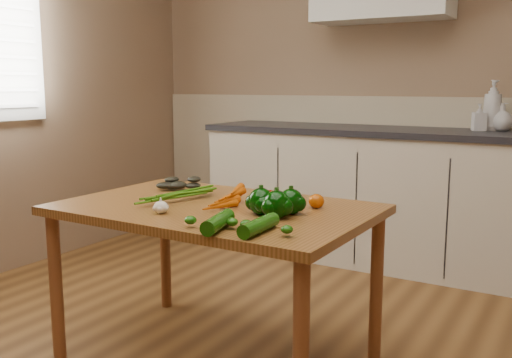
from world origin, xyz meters
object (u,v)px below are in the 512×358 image
Objects in this scene: garlic_bulb at (161,207)px; pepper_a at (261,201)px; tomato_c at (316,201)px; zucchini_b at (218,222)px; leafy_greens at (179,180)px; pepper_b at (291,202)px; pepper_c at (277,205)px; tomato_b at (290,198)px; soap_bottle_b at (479,117)px; zucchini_a at (259,226)px; soap_bottle_c at (502,117)px; soap_bottle_a at (493,105)px; carrot_bunch at (214,197)px; table at (215,223)px; tomato_a at (269,198)px.

garlic_bulb is 0.56× the size of pepper_a.
tomato_c reaches higher than zucchini_b.
pepper_b is at bearing -15.93° from leafy_greens.
pepper_c is 1.42× the size of tomato_b.
soap_bottle_b is 0.79× the size of zucchini_a.
tomato_b is 0.35× the size of zucchini_a.
soap_bottle_c reaches higher than tomato_b.
leafy_greens is (-1.20, -1.66, -0.25)m from soap_bottle_c.
soap_bottle_c is 1.94m from pepper_b.
garlic_bulb is 0.59× the size of pepper_b.
pepper_b is at bearing 29.28° from garlic_bulb.
leafy_greens is at bearing 157.26° from soap_bottle_c.
leafy_greens is at bearing 175.90° from tomato_c.
garlic_bulb is at bearing -159.96° from pepper_c.
soap_bottle_a is 2.31m from zucchini_b.
pepper_c is at bearing 103.02° from zucchini_a.
zucchini_a is (0.10, -0.44, -0.01)m from tomato_b.
zucchini_b is at bearing -135.38° from soap_bottle_a.
carrot_bunch reaches higher than zucchini_a.
pepper_c is at bearing -98.49° from pepper_b.
soap_bottle_c reaches higher than zucchini_b.
pepper_a is 0.09m from pepper_c.
soap_bottle_c is at bearing 54.07° from leafy_greens.
table is at bearing 168.91° from soap_bottle_c.
garlic_bulb is 0.46m from pepper_c.
tomato_b is (0.38, 0.37, 0.01)m from garlic_bulb.
soap_bottle_b is 2.22m from garlic_bulb.
carrot_bunch is at bearing 166.69° from pepper_a.
tomato_a is at bearing 172.79° from soap_bottle_c.
zucchini_a is at bearing -178.91° from soap_bottle_c.
soap_bottle_c is at bearing 75.18° from pepper_c.
pepper_b reaches higher than zucchini_b.
zucchini_b reaches higher than garlic_bulb.
soap_bottle_b is at bearing 78.30° from tomato_c.
zucchini_b is (-0.11, -0.35, -0.02)m from pepper_b.
pepper_c is at bearing -54.34° from tomato_a.
carrot_bunch is at bearing 142.09° from zucchini_a.
table is 4.15× the size of soap_bottle_a.
soap_bottle_c is 1.85m from tomato_b.
soap_bottle_c reaches higher than tomato_c.
soap_bottle_b reaches higher than zucchini_a.
pepper_b reaches higher than garlic_bulb.
pepper_a is 0.28m from zucchini_b.
soap_bottle_c is at bearing -176.16° from soap_bottle_b.
tomato_b reaches higher than zucchini_a.
soap_bottle_c reaches higher than zucchini_a.
zucchini_a is 0.15m from zucchini_b.
leafy_greens reaches higher than tomato_a.
tomato_c is at bearing 178.12° from soap_bottle_c.
garlic_bulb is at bearing -135.32° from tomato_b.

